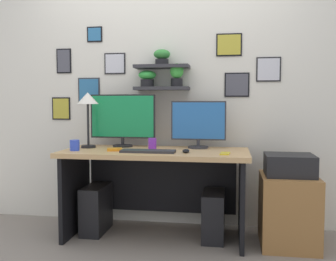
# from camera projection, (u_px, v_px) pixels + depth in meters

# --- Properties ---
(ground_plane) EXTENTS (8.00, 8.00, 0.00)m
(ground_plane) POSITION_uv_depth(u_px,v_px,m) (156.00, 237.00, 3.32)
(ground_plane) COLOR gray
(back_wall_assembly) EXTENTS (4.40, 0.24, 2.70)m
(back_wall_assembly) POSITION_uv_depth(u_px,v_px,m) (164.00, 81.00, 3.65)
(back_wall_assembly) COLOR silver
(back_wall_assembly) RESTS_ON ground
(desk) EXTENTS (1.56, 0.68, 0.75)m
(desk) POSITION_uv_depth(u_px,v_px,m) (157.00, 174.00, 3.33)
(desk) COLOR tan
(desk) RESTS_ON ground
(monitor_left) EXTENTS (0.60, 0.18, 0.47)m
(monitor_left) POSITION_uv_depth(u_px,v_px,m) (123.00, 119.00, 3.51)
(monitor_left) COLOR black
(monitor_left) RESTS_ON desk
(monitor_right) EXTENTS (0.48, 0.18, 0.42)m
(monitor_right) POSITION_uv_depth(u_px,v_px,m) (198.00, 124.00, 3.40)
(monitor_right) COLOR #2D2D33
(monitor_right) RESTS_ON desk
(keyboard) EXTENTS (0.44, 0.14, 0.02)m
(keyboard) POSITION_uv_depth(u_px,v_px,m) (148.00, 151.00, 3.12)
(keyboard) COLOR #2D2D33
(keyboard) RESTS_ON desk
(computer_mouse) EXTENTS (0.06, 0.09, 0.03)m
(computer_mouse) POSITION_uv_depth(u_px,v_px,m) (186.00, 151.00, 3.09)
(computer_mouse) COLOR black
(computer_mouse) RESTS_ON desk
(desk_lamp) EXTENTS (0.19, 0.19, 0.49)m
(desk_lamp) POSITION_uv_depth(u_px,v_px,m) (88.00, 103.00, 3.42)
(desk_lamp) COLOR black
(desk_lamp) RESTS_ON desk
(cell_phone) EXTENTS (0.08, 0.15, 0.01)m
(cell_phone) POSITION_uv_depth(u_px,v_px,m) (225.00, 153.00, 3.02)
(cell_phone) COLOR yellow
(cell_phone) RESTS_ON desk
(coffee_mug) EXTENTS (0.08, 0.08, 0.09)m
(coffee_mug) POSITION_uv_depth(u_px,v_px,m) (75.00, 145.00, 3.24)
(coffee_mug) COLOR blue
(coffee_mug) RESTS_ON desk
(pen_cup) EXTENTS (0.07, 0.07, 0.10)m
(pen_cup) POSITION_uv_depth(u_px,v_px,m) (152.00, 144.00, 3.29)
(pen_cup) COLOR purple
(pen_cup) RESTS_ON desk
(scissors_tray) EXTENTS (0.14, 0.11, 0.02)m
(scissors_tray) POSITION_uv_depth(u_px,v_px,m) (115.00, 149.00, 3.22)
(scissors_tray) COLOR orange
(scissors_tray) RESTS_ON desk
(drawer_cabinet) EXTENTS (0.44, 0.50, 0.57)m
(drawer_cabinet) POSITION_uv_depth(u_px,v_px,m) (288.00, 210.00, 3.11)
(drawer_cabinet) COLOR #9E6B38
(drawer_cabinet) RESTS_ON ground
(printer) EXTENTS (0.38, 0.34, 0.17)m
(printer) POSITION_uv_depth(u_px,v_px,m) (289.00, 165.00, 3.08)
(printer) COLOR black
(printer) RESTS_ON drawer_cabinet
(computer_tower_left) EXTENTS (0.18, 0.40, 0.42)m
(computer_tower_left) POSITION_uv_depth(u_px,v_px,m) (96.00, 209.00, 3.44)
(computer_tower_left) COLOR black
(computer_tower_left) RESTS_ON ground
(computer_tower_right) EXTENTS (0.18, 0.40, 0.40)m
(computer_tower_right) POSITION_uv_depth(u_px,v_px,m) (214.00, 215.00, 3.27)
(computer_tower_right) COLOR black
(computer_tower_right) RESTS_ON ground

